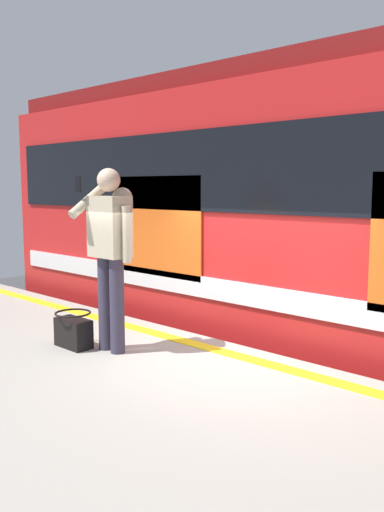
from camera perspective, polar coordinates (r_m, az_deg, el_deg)
The scene contains 8 objects.
ground_plane at distance 5.90m, azimuth 5.23°, elevation -20.21°, with size 23.55×23.55×0.00m, color #3D3D3F.
platform at distance 4.16m, azimuth -19.26°, elevation -24.30°, with size 14.84×5.14×1.15m, color #9E998E.
safety_line at distance 5.24m, azimuth 3.33°, elevation -10.16°, with size 14.54×0.16×0.01m, color yellow.
track_rail_near at distance 6.71m, azimuth 11.43°, elevation -16.02°, with size 19.29×0.08×0.16m, color slate.
track_rail_far at distance 7.89m, azimuth 17.05°, elevation -12.57°, with size 19.29×0.08×0.16m, color slate.
train_carriage at distance 6.71m, azimuth 16.47°, elevation 5.15°, with size 9.85×3.12×3.93m.
passenger at distance 5.13m, azimuth -8.67°, elevation 1.26°, with size 0.57×0.55×1.76m.
handbag at distance 5.48m, azimuth -12.54°, elevation -7.81°, with size 0.40×0.36×0.36m.
Camera 1 is at (-3.19, 4.15, 2.73)m, focal length 37.48 mm.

